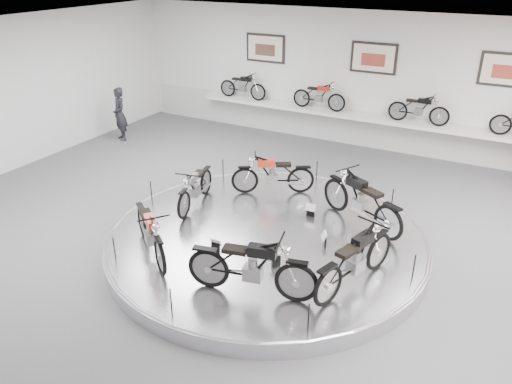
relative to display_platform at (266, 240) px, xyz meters
The scene contains 20 objects.
floor 0.34m from the display_platform, 90.00° to the right, with size 16.00×16.00×0.00m, color #515153.
ceiling 3.86m from the display_platform, 90.00° to the right, with size 16.00×16.00×0.00m, color white.
wall_back 6.95m from the display_platform, 90.00° to the left, with size 16.00×16.00×0.00m, color silver.
dado_band 6.69m from the display_platform, 90.00° to the left, with size 15.68×0.04×1.10m, color #BCBCBA.
display_platform is the anchor object (origin of this frame).
platform_rim 0.12m from the display_platform, ahead, with size 6.40×6.40×0.10m, color #B2B2BA.
shelf 6.46m from the display_platform, 90.00° to the left, with size 11.00×0.55×0.10m, color silver.
poster_left 7.94m from the display_platform, 117.72° to the left, with size 1.35×0.06×0.88m, color beige.
poster_center 7.13m from the display_platform, 90.00° to the left, with size 1.35×0.06×0.88m, color beige.
poster_right 7.94m from the display_platform, 62.28° to the left, with size 1.35×0.06×0.88m, color beige.
shelf_bike_a 7.76m from the display_platform, 123.27° to the left, with size 1.22×0.42×0.73m, color black, non-canonical shape.
shelf_bike_b 6.69m from the display_platform, 103.19° to the left, with size 1.22×0.42×0.73m, color maroon, non-canonical shape.
shelf_bike_c 6.69m from the display_platform, 76.81° to the left, with size 1.22×0.42×0.73m, color black, non-canonical shape.
bike_a 2.11m from the display_platform, 39.82° to the left, with size 1.89×0.67×1.11m, color black, non-canonical shape.
bike_b 2.01m from the display_platform, 112.90° to the left, with size 1.64×0.58×0.96m, color red, non-canonical shape.
bike_c 2.08m from the display_platform, 169.68° to the left, with size 1.57×0.55×0.92m, color #B9BABE, non-canonical shape.
bike_d 2.37m from the display_platform, 131.51° to the right, with size 1.69×0.59×0.99m, color maroon, non-canonical shape.
bike_e 2.13m from the display_platform, 69.57° to the right, with size 1.86×0.66×1.10m, color black, non-canonical shape.
bike_f 2.37m from the display_platform, 22.33° to the right, with size 1.81×0.64×1.06m, color black, non-canonical shape.
visitor 7.95m from the display_platform, 153.04° to the left, with size 0.61×0.40×1.68m, color black.
Camera 1 is at (3.96, -7.46, 5.36)m, focal length 35.00 mm.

